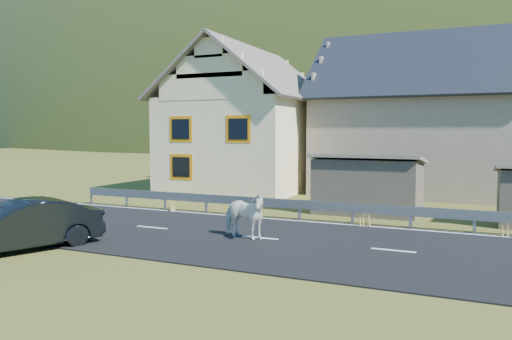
% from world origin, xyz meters
% --- Properties ---
extents(ground, '(160.00, 160.00, 0.00)m').
position_xyz_m(ground, '(0.00, 0.00, 0.00)').
color(ground, '#454A1B').
rests_on(ground, ground).
extents(road, '(60.00, 7.00, 0.04)m').
position_xyz_m(road, '(0.00, 0.00, 0.02)').
color(road, black).
rests_on(road, ground).
extents(lane_markings, '(60.00, 6.60, 0.01)m').
position_xyz_m(lane_markings, '(0.00, 0.00, 0.04)').
color(lane_markings, silver).
rests_on(lane_markings, road).
extents(guardrail, '(28.10, 0.09, 0.75)m').
position_xyz_m(guardrail, '(-0.00, 3.68, 0.56)').
color(guardrail, '#93969B').
rests_on(guardrail, ground).
extents(shed_left, '(4.30, 3.30, 2.40)m').
position_xyz_m(shed_left, '(-2.00, 6.50, 1.10)').
color(shed_left, brown).
rests_on(shed_left, ground).
extents(house_cream, '(7.80, 9.80, 8.30)m').
position_xyz_m(house_cream, '(-10.00, 12.00, 4.36)').
color(house_cream, '#FFE9BB').
rests_on(house_cream, ground).
extents(house_stone_a, '(10.80, 9.80, 8.90)m').
position_xyz_m(house_stone_a, '(-1.00, 15.00, 4.63)').
color(house_stone_a, gray).
rests_on(house_stone_a, ground).
extents(mountain, '(440.00, 280.00, 260.00)m').
position_xyz_m(mountain, '(5.00, 180.00, -20.00)').
color(mountain, '#263514').
rests_on(mountain, ground).
extents(conifer_patch, '(76.00, 50.00, 28.00)m').
position_xyz_m(conifer_patch, '(-55.00, 110.00, 6.00)').
color(conifer_patch, black).
rests_on(conifer_patch, ground).
extents(horse, '(1.15, 1.85, 1.45)m').
position_xyz_m(horse, '(-4.44, -0.27, 0.76)').
color(horse, silver).
rests_on(horse, road).
extents(car, '(3.03, 4.48, 1.40)m').
position_xyz_m(car, '(-9.46, -4.00, 0.70)').
color(car, black).
rests_on(car, ground).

